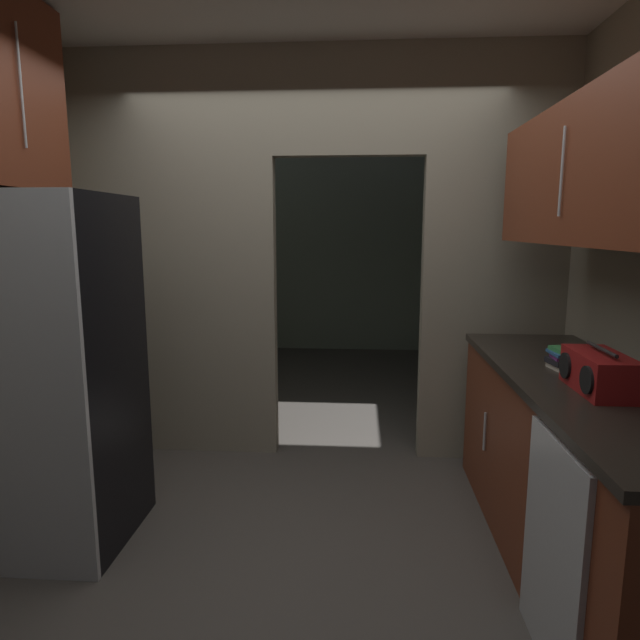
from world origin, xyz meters
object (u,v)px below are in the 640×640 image
dishwasher (552,555)px  refrigerator (44,373)px  boombox (599,373)px  book_stack (564,359)px

dishwasher → refrigerator: bearing=163.3°
boombox → book_stack: bearing=91.1°
refrigerator → boombox: refrigerator is taller
refrigerator → boombox: (2.60, -0.26, 0.12)m
boombox → book_stack: boombox is taller
book_stack → dishwasher: bearing=-110.0°
refrigerator → dishwasher: refrigerator is taller
refrigerator → boombox: size_ratio=4.55×
dishwasher → book_stack: (0.29, 0.80, 0.55)m
boombox → book_stack: 0.37m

